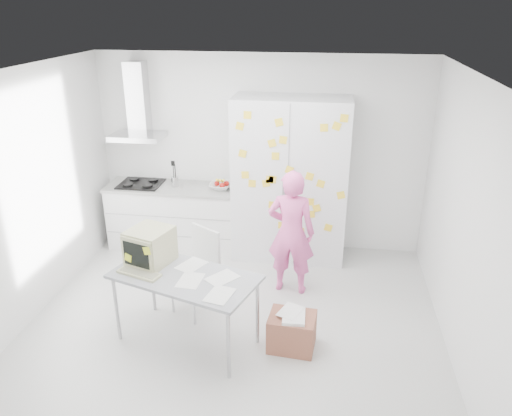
# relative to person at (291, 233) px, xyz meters

# --- Properties ---
(floor) EXTENTS (4.50, 4.00, 0.02)m
(floor) POSITION_rel_person_xyz_m (-0.55, -0.75, -0.78)
(floor) COLOR silver
(floor) RESTS_ON ground
(walls) EXTENTS (4.52, 4.01, 2.70)m
(walls) POSITION_rel_person_xyz_m (-0.55, -0.03, 0.58)
(walls) COLOR white
(walls) RESTS_ON ground
(ceiling) EXTENTS (4.50, 4.00, 0.02)m
(ceiling) POSITION_rel_person_xyz_m (-0.55, -0.75, 1.93)
(ceiling) COLOR white
(ceiling) RESTS_ON walls
(counter_run) EXTENTS (1.84, 0.63, 1.28)m
(counter_run) POSITION_rel_person_xyz_m (-1.75, 0.95, -0.30)
(counter_run) COLOR white
(counter_run) RESTS_ON ground
(range_hood) EXTENTS (0.70, 0.48, 1.01)m
(range_hood) POSITION_rel_person_xyz_m (-2.20, 1.09, 1.19)
(range_hood) COLOR silver
(range_hood) RESTS_ON walls
(tall_cabinet) EXTENTS (1.50, 0.68, 2.20)m
(tall_cabinet) POSITION_rel_person_xyz_m (-0.10, 0.92, 0.33)
(tall_cabinet) COLOR silver
(tall_cabinet) RESTS_ON ground
(person) EXTENTS (0.59, 0.41, 1.55)m
(person) POSITION_rel_person_xyz_m (0.00, 0.00, 0.00)
(person) COLOR pink
(person) RESTS_ON ground
(desk) EXTENTS (1.60, 1.14, 1.15)m
(desk) POSITION_rel_person_xyz_m (-1.23, -1.03, 0.10)
(desk) COLOR #90939A
(desk) RESTS_ON ground
(chair) EXTENTS (0.61, 0.61, 0.99)m
(chair) POSITION_rel_person_xyz_m (-0.99, -0.56, -0.22)
(chair) COLOR silver
(chair) RESTS_ON ground
(cardboard_box) EXTENTS (0.49, 0.41, 0.41)m
(cardboard_box) POSITION_rel_person_xyz_m (0.12, -1.11, -0.58)
(cardboard_box) COLOR #945640
(cardboard_box) RESTS_ON ground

